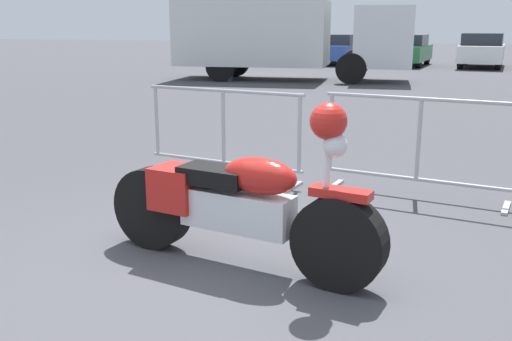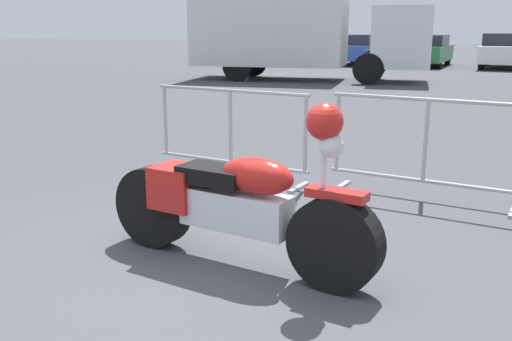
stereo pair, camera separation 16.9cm
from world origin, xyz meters
TOP-DOWN VIEW (x-y plane):
  - ground_plane at (0.00, 0.00)m, footprint 120.00×120.00m
  - motorcycle at (0.20, 0.34)m, footprint 2.28×0.53m
  - crowd_barrier_near at (-0.91, 2.64)m, footprint 2.03×0.68m
  - crowd_barrier_far at (1.30, 2.64)m, footprint 2.03×0.68m
  - box_truck at (-4.29, 15.11)m, footprint 7.93×3.26m
  - parked_car_black at (-10.34, 23.64)m, footprint 1.98×4.32m
  - parked_car_yellow at (-7.21, 23.61)m, footprint 2.12×4.61m
  - parked_car_blue at (-4.07, 23.80)m, footprint 1.91×4.16m
  - parked_car_green at (-0.94, 23.69)m, footprint 1.92×4.18m
  - parked_car_white at (2.20, 23.77)m, footprint 2.03×4.42m
  - pedestrian at (-5.61, 13.95)m, footprint 0.45×0.45m

SIDE VIEW (x-z plane):
  - ground_plane at x=0.00m, z-range 0.00..0.00m
  - motorcycle at x=0.20m, z-range -0.15..1.14m
  - crowd_barrier_near at x=-0.91m, z-range 0.02..1.09m
  - crowd_barrier_far at x=1.30m, z-range 0.02..1.09m
  - parked_car_blue at x=-4.07m, z-range 0.01..1.39m
  - parked_car_green at x=-0.94m, z-range 0.01..1.39m
  - parked_car_black at x=-10.34m, z-range 0.01..1.44m
  - parked_car_white at x=2.20m, z-range 0.01..1.47m
  - parked_car_yellow at x=-7.21m, z-range 0.01..1.54m
  - pedestrian at x=-5.61m, z-range 0.07..1.76m
  - box_truck at x=-4.29m, z-range 0.15..3.13m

